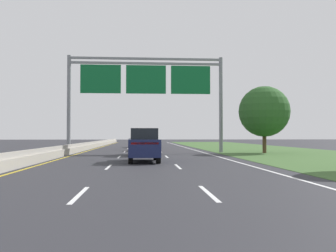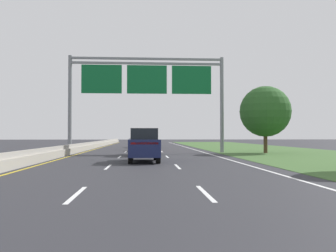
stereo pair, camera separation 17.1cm
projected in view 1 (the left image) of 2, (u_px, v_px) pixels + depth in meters
ground_plane at (143, 153)px, 34.87m from camera, size 220.00×220.00×0.00m
lane_striping at (143, 153)px, 34.42m from camera, size 11.96×106.00×0.01m
grass_verge_right at (284, 152)px, 35.87m from camera, size 14.00×110.00×0.02m
median_barrier_concrete at (73, 149)px, 34.41m from camera, size 0.60×110.00×0.85m
overhead_sign_gantry at (146, 84)px, 35.14m from camera, size 15.06×0.42×9.34m
pickup_truck_black at (144, 140)px, 50.40m from camera, size 2.15×5.45×2.20m
car_red_centre_lane_sedan at (145, 143)px, 39.21m from camera, size 1.89×4.43×1.57m
car_grey_centre_lane_suv at (142, 142)px, 30.62m from camera, size 2.03×4.75×2.11m
car_navy_centre_lane_suv at (144, 144)px, 23.11m from camera, size 1.98×4.73×2.11m
roadside_tree_mid at (264, 112)px, 34.28m from camera, size 4.78×4.78×6.32m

